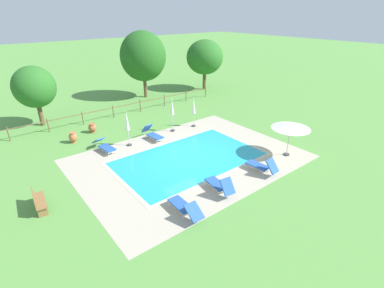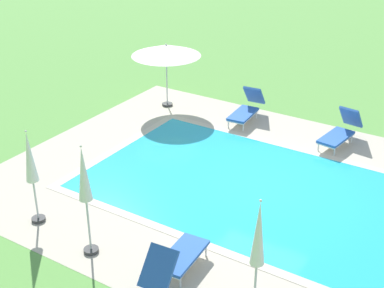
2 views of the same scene
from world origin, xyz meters
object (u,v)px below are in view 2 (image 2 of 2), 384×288
object	(u,v)px
sun_lounger_north_far	(176,259)
patio_umbrella_closed_row_west	(258,242)
sun_lounger_south_near_corner	(340,132)
patio_umbrella_closed_row_mid_west	(84,182)
patio_umbrella_open_foreground	(166,51)
sun_lounger_north_mid	(246,109)
patio_umbrella_closed_row_centre	(30,163)

from	to	relation	value
sun_lounger_north_far	patio_umbrella_closed_row_west	world-z (taller)	patio_umbrella_closed_row_west
sun_lounger_south_near_corner	patio_umbrella_closed_row_mid_west	distance (m)	8.44
patio_umbrella_open_foreground	patio_umbrella_closed_row_mid_west	world-z (taller)	patio_umbrella_closed_row_mid_west
sun_lounger_south_near_corner	patio_umbrella_open_foreground	bearing A→B (deg)	2.55
patio_umbrella_closed_row_west	patio_umbrella_closed_row_mid_west	distance (m)	3.72
sun_lounger_north_mid	patio_umbrella_closed_row_mid_west	size ratio (longest dim) A/B	0.75
sun_lounger_south_near_corner	patio_umbrella_closed_row_mid_west	bearing A→B (deg)	71.05
sun_lounger_north_far	patio_umbrella_closed_row_west	bearing A→B (deg)	177.02
patio_umbrella_closed_row_mid_west	patio_umbrella_closed_row_centre	xyz separation A→B (m)	(1.82, -0.23, -0.20)
sun_lounger_south_near_corner	patio_umbrella_closed_row_mid_west	world-z (taller)	patio_umbrella_closed_row_mid_west
sun_lounger_north_mid	patio_umbrella_closed_row_centre	xyz separation A→B (m)	(1.38, 7.72, 1.12)
patio_umbrella_closed_row_west	sun_lounger_south_near_corner	bearing A→B (deg)	-82.49
patio_umbrella_open_foreground	patio_umbrella_closed_row_west	xyz separation A→B (m)	(-7.02, 7.36, -0.39)
sun_lounger_north_far	patio_umbrella_closed_row_mid_west	size ratio (longest dim) A/B	0.76
sun_lounger_north_mid	patio_umbrella_closed_row_centre	world-z (taller)	patio_umbrella_closed_row_centre
patio_umbrella_closed_row_west	patio_umbrella_closed_row_mid_west	bearing A→B (deg)	3.86
sun_lounger_south_near_corner	patio_umbrella_open_foreground	distance (m)	6.22
patio_umbrella_closed_row_mid_west	patio_umbrella_closed_row_centre	distance (m)	1.84
patio_umbrella_open_foreground	patio_umbrella_closed_row_centre	bearing A→B (deg)	101.46
patio_umbrella_closed_row_west	patio_umbrella_closed_row_centre	bearing A→B (deg)	0.21
sun_lounger_south_near_corner	patio_umbrella_open_foreground	xyz separation A→B (m)	(6.02, 0.27, 1.56)
patio_umbrella_closed_row_mid_west	sun_lounger_north_mid	bearing A→B (deg)	-86.84
sun_lounger_south_near_corner	patio_umbrella_closed_row_west	bearing A→B (deg)	97.51
sun_lounger_north_mid	patio_umbrella_open_foreground	size ratio (longest dim) A/B	0.82
patio_umbrella_closed_row_centre	sun_lounger_south_near_corner	bearing A→B (deg)	-120.58
sun_lounger_north_mid	sun_lounger_south_near_corner	bearing A→B (deg)	178.66
sun_lounger_north_mid	sun_lounger_south_near_corner	distance (m)	3.14
sun_lounger_south_near_corner	patio_umbrella_open_foreground	world-z (taller)	patio_umbrella_open_foreground
sun_lounger_north_far	patio_umbrella_closed_row_mid_west	world-z (taller)	patio_umbrella_closed_row_mid_west
patio_umbrella_closed_row_mid_west	sun_lounger_north_far	bearing A→B (deg)	-169.98
sun_lounger_south_near_corner	patio_umbrella_closed_row_west	world-z (taller)	patio_umbrella_closed_row_west
sun_lounger_south_near_corner	patio_umbrella_closed_row_mid_west	size ratio (longest dim) A/B	0.75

